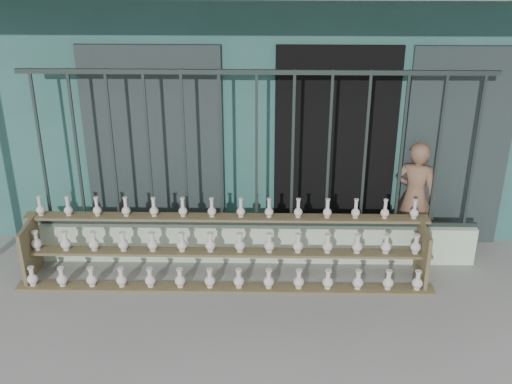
{
  "coord_description": "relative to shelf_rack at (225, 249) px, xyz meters",
  "views": [
    {
      "loc": [
        0.12,
        -5.19,
        3.86
      ],
      "look_at": [
        0.0,
        1.0,
        1.0
      ],
      "focal_mm": 45.0,
      "sensor_mm": 36.0,
      "label": 1
    }
  ],
  "objects": [
    {
      "name": "elderly_woman",
      "position": [
        2.17,
        0.71,
        0.32
      ],
      "size": [
        0.59,
        0.5,
        1.36
      ],
      "primitive_type": "imported",
      "rotation": [
        0.0,
        0.0,
        2.71
      ],
      "color": "brown",
      "rests_on": "ground"
    },
    {
      "name": "shelf_rack",
      "position": [
        0.0,
        0.0,
        0.0
      ],
      "size": [
        4.5,
        0.68,
        0.85
      ],
      "color": "brown",
      "rests_on": "ground"
    },
    {
      "name": "parapet_wall",
      "position": [
        0.33,
        0.42,
        -0.14
      ],
      "size": [
        5.0,
        0.2,
        0.45
      ],
      "primitive_type": "cube",
      "color": "beige",
      "rests_on": "ground"
    },
    {
      "name": "security_fence",
      "position": [
        0.33,
        0.42,
        0.98
      ],
      "size": [
        5.0,
        0.04,
        1.8
      ],
      "color": "#283330",
      "rests_on": "parapet_wall"
    },
    {
      "name": "workshop_building",
      "position": [
        0.34,
        3.35,
        1.26
      ],
      "size": [
        7.4,
        6.6,
        3.21
      ],
      "color": "#28544E",
      "rests_on": "ground"
    },
    {
      "name": "ground",
      "position": [
        0.33,
        -0.88,
        -0.36
      ],
      "size": [
        60.0,
        60.0,
        0.0
      ],
      "primitive_type": "plane",
      "color": "slate"
    }
  ]
}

